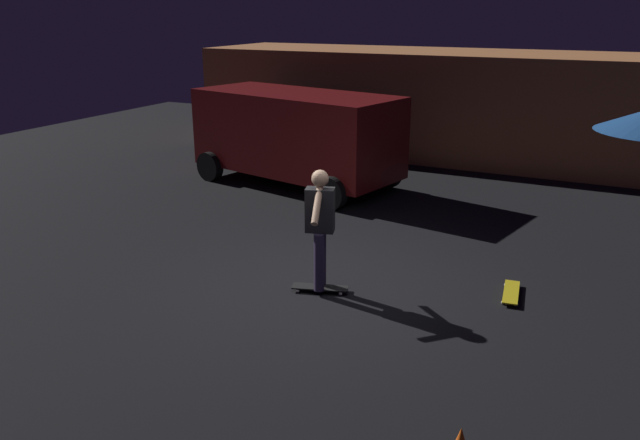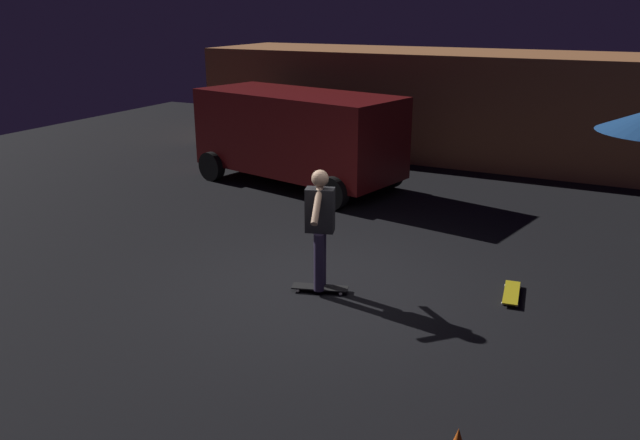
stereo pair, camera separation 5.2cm
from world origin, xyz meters
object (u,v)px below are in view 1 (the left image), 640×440
parked_van (296,133)px  skateboard_ridden (320,288)px  skateboard_spare (511,292)px  skater (320,221)px

parked_van → skateboard_ridden: size_ratio=6.10×
skateboard_spare → skater: 2.80m
skater → skateboard_spare: bearing=22.6°
skateboard_ridden → skater: size_ratio=0.48×
skateboard_ridden → skateboard_spare: (2.42, 1.01, 0.00)m
parked_van → skateboard_spare: parked_van is taller
skateboard_spare → parked_van: bearing=144.3°
skateboard_ridden → skateboard_spare: 2.62m
skateboard_ridden → skateboard_spare: bearing=22.6°
parked_van → skater: 5.69m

